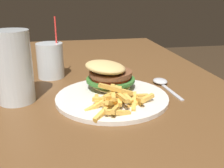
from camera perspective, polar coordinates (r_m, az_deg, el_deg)
dining_table at (r=0.81m, az=-17.18°, el=-10.37°), size 1.49×1.16×0.77m
meal_plate_near at (r=0.67m, az=-0.30°, el=-0.41°), size 0.28×0.28×0.09m
beer_glass at (r=0.66m, az=-20.61°, el=3.14°), size 0.09×0.09×0.17m
juice_glass at (r=0.83m, az=-13.26°, el=4.81°), size 0.08×0.08×0.18m
spoon at (r=0.77m, az=10.68°, el=0.39°), size 0.16×0.04×0.01m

